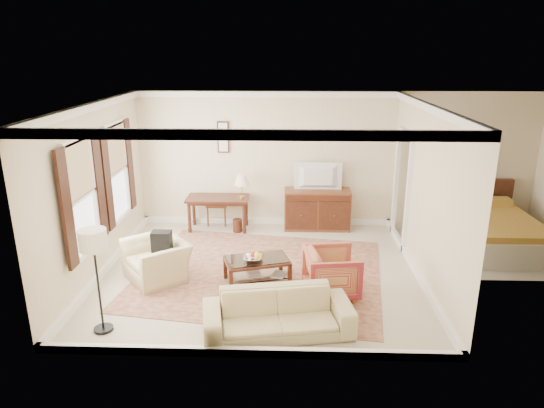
# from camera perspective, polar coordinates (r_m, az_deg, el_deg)

# --- Properties ---
(room_shell) EXTENTS (5.51, 5.01, 2.91)m
(room_shell) POSITION_cam_1_polar(r_m,az_deg,el_deg) (7.84, -1.56, 8.57)
(room_shell) COLOR beige
(room_shell) RESTS_ON ground
(annex_bedroom) EXTENTS (3.00, 2.70, 2.90)m
(annex_bedroom) POSITION_cam_1_polar(r_m,az_deg,el_deg) (10.31, 24.80, -3.10)
(annex_bedroom) COLOR beige
(annex_bedroom) RESTS_ON ground
(window_front) EXTENTS (0.12, 1.56, 1.80)m
(window_front) POSITION_cam_1_polar(r_m,az_deg,el_deg) (8.01, -21.48, 0.76)
(window_front) COLOR #CCB284
(window_front) RESTS_ON room_shell
(window_rear) EXTENTS (0.12, 1.56, 1.80)m
(window_rear) POSITION_cam_1_polar(r_m,az_deg,el_deg) (9.44, -17.78, 3.61)
(window_rear) COLOR #CCB284
(window_rear) RESTS_ON room_shell
(doorway) EXTENTS (0.10, 1.12, 2.25)m
(doorway) POSITION_cam_1_polar(r_m,az_deg,el_deg) (9.85, 15.01, 1.56)
(doorway) COLOR white
(doorway) RESTS_ON room_shell
(rug) EXTENTS (4.58, 4.08, 0.01)m
(rug) POSITION_cam_1_polar(r_m,az_deg,el_deg) (8.52, -1.45, -8.09)
(rug) COLOR maroon
(rug) RESTS_ON room_shell
(writing_desk) EXTENTS (1.32, 0.66, 0.72)m
(writing_desk) POSITION_cam_1_polar(r_m,az_deg,el_deg) (10.38, -6.37, 0.21)
(writing_desk) COLOR #462014
(writing_desk) RESTS_ON room_shell
(desk_chair) EXTENTS (0.51, 0.51, 1.05)m
(desk_chair) POSITION_cam_1_polar(r_m,az_deg,el_deg) (10.75, -6.46, 0.36)
(desk_chair) COLOR brown
(desk_chair) RESTS_ON room_shell
(desk_lamp) EXTENTS (0.32, 0.32, 0.50)m
(desk_lamp) POSITION_cam_1_polar(r_m,az_deg,el_deg) (10.22, -3.57, 2.12)
(desk_lamp) COLOR silver
(desk_lamp) RESTS_ON writing_desk
(framed_prints) EXTENTS (0.25, 0.04, 0.68)m
(framed_prints) POSITION_cam_1_polar(r_m,az_deg,el_deg) (10.44, -5.76, 7.86)
(framed_prints) COLOR #462014
(framed_prints) RESTS_ON room_shell
(sideboard) EXTENTS (1.40, 0.54, 0.86)m
(sideboard) POSITION_cam_1_polar(r_m,az_deg,el_deg) (10.47, 5.32, -0.62)
(sideboard) COLOR brown
(sideboard) RESTS_ON room_shell
(tv) EXTENTS (0.97, 0.56, 0.13)m
(tv) POSITION_cam_1_polar(r_m,az_deg,el_deg) (10.20, 5.48, 4.21)
(tv) COLOR black
(tv) RESTS_ON sideboard
(coffee_table) EXTENTS (1.16, 0.88, 0.44)m
(coffee_table) POSITION_cam_1_polar(r_m,az_deg,el_deg) (8.06, -1.79, -7.10)
(coffee_table) COLOR #462014
(coffee_table) RESTS_ON room_shell
(fruit_bowl) EXTENTS (0.42, 0.42, 0.10)m
(fruit_bowl) POSITION_cam_1_polar(r_m,az_deg,el_deg) (7.92, -2.34, -6.35)
(fruit_bowl) COLOR silver
(fruit_bowl) RESTS_ON coffee_table
(book_a) EXTENTS (0.27, 0.14, 0.38)m
(book_a) POSITION_cam_1_polar(r_m,az_deg,el_deg) (8.17, -3.03, -8.02)
(book_a) COLOR brown
(book_a) RESTS_ON coffee_table
(book_b) EXTENTS (0.27, 0.11, 0.38)m
(book_b) POSITION_cam_1_polar(r_m,az_deg,el_deg) (8.13, 0.10, -8.17)
(book_b) COLOR brown
(book_b) RESTS_ON coffee_table
(striped_armchair) EXTENTS (0.85, 0.89, 0.83)m
(striped_armchair) POSITION_cam_1_polar(r_m,az_deg,el_deg) (7.71, 7.06, -7.78)
(striped_armchair) COLOR maroon
(striped_armchair) RESTS_ON room_shell
(club_armchair) EXTENTS (1.16, 1.22, 0.90)m
(club_armchair) POSITION_cam_1_polar(r_m,az_deg,el_deg) (8.38, -13.41, -5.74)
(club_armchair) COLOR #CFC18C
(club_armchair) RESTS_ON room_shell
(backpack) EXTENTS (0.39, 0.37, 0.40)m
(backpack) POSITION_cam_1_polar(r_m,az_deg,el_deg) (8.28, -12.85, -4.17)
(backpack) COLOR black
(backpack) RESTS_ON club_armchair
(sofa) EXTENTS (2.09, 0.93, 0.79)m
(sofa) POSITION_cam_1_polar(r_m,az_deg,el_deg) (6.70, 0.70, -12.02)
(sofa) COLOR #CFC18C
(sofa) RESTS_ON room_shell
(floor_lamp) EXTENTS (0.37, 0.37, 1.49)m
(floor_lamp) POSITION_cam_1_polar(r_m,az_deg,el_deg) (6.79, -20.24, -4.84)
(floor_lamp) COLOR black
(floor_lamp) RESTS_ON room_shell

